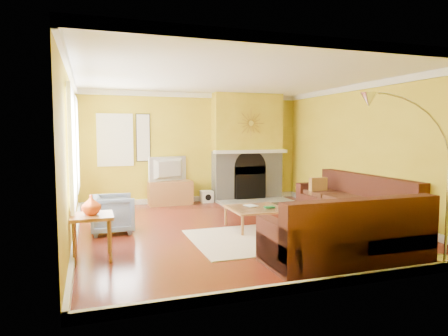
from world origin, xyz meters
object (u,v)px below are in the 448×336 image
object	(u,v)px
coffee_table	(256,218)
armchair	(112,214)
sectional_sofa	(317,207)
arc_lamp	(412,183)
media_console	(170,193)
side_table	(92,237)

from	to	relation	value
coffee_table	armchair	distance (m)	2.52
sectional_sofa	coffee_table	distance (m)	1.09
arc_lamp	media_console	bearing A→B (deg)	110.40
sectional_sofa	coffee_table	bearing A→B (deg)	143.13
sectional_sofa	armchair	world-z (taller)	sectional_sofa
sectional_sofa	arc_lamp	world-z (taller)	arc_lamp
coffee_table	media_console	distance (m)	3.03
media_console	arc_lamp	bearing A→B (deg)	-69.60
media_console	side_table	size ratio (longest dim) A/B	1.68
coffee_table	armchair	size ratio (longest dim) A/B	1.34
sectional_sofa	media_console	xyz separation A→B (m)	(-1.85, 3.49, -0.17)
sectional_sofa	side_table	bearing A→B (deg)	-175.32
coffee_table	media_console	bearing A→B (deg)	109.39
armchair	arc_lamp	size ratio (longest dim) A/B	0.33
sectional_sofa	armchair	size ratio (longest dim) A/B	5.36
armchair	arc_lamp	bearing A→B (deg)	-131.39
sectional_sofa	coffee_table	xyz separation A→B (m)	(-0.85, 0.64, -0.26)
side_table	arc_lamp	bearing A→B (deg)	-23.18
coffee_table	arc_lamp	size ratio (longest dim) A/B	0.44
coffee_table	side_table	world-z (taller)	side_table
armchair	side_table	xyz separation A→B (m)	(-0.34, -1.43, -0.02)
media_console	armchair	xyz separation A→B (m)	(-1.46, -2.36, 0.04)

